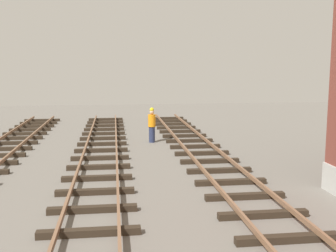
# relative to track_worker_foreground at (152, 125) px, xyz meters

# --- Properties ---
(track_worker_foreground) EXTENTS (0.40, 0.40, 1.87)m
(track_worker_foreground) POSITION_rel_track_worker_foreground_xyz_m (0.00, 0.00, 0.00)
(track_worker_foreground) COLOR #262D4C
(track_worker_foreground) RESTS_ON ground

